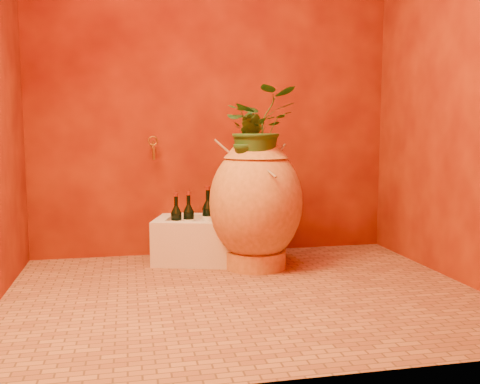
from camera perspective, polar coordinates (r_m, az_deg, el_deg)
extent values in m
plane|color=#9A5A32|center=(2.89, 0.51, -10.76)|extent=(2.50, 2.50, 0.00)
cube|color=#590D05|center=(3.76, -2.82, 12.50)|extent=(2.50, 0.02, 2.50)
cube|color=#590D05|center=(3.29, 22.91, 12.84)|extent=(0.02, 2.00, 2.50)
cylinder|color=#D4883B|center=(3.41, 1.66, -7.12)|extent=(0.50, 0.50, 0.11)
ellipsoid|color=#D4883B|center=(3.34, 1.68, -1.18)|extent=(0.76, 0.76, 0.73)
cone|color=#D4883B|center=(3.31, 1.70, 4.62)|extent=(0.52, 0.52, 0.11)
torus|color=#D4883B|center=(3.31, 1.71, 5.72)|extent=(0.32, 0.32, 0.05)
cylinder|color=olive|center=(3.25, 0.53, 2.77)|extent=(0.36, 0.20, 0.33)
cylinder|color=olive|center=(3.19, 1.86, 3.27)|extent=(0.15, 0.37, 0.17)
cylinder|color=olive|center=(3.26, 3.74, 3.61)|extent=(0.22, 0.27, 0.17)
cube|color=beige|center=(3.56, -3.92, -5.31)|extent=(0.71, 0.58, 0.26)
cube|color=beige|center=(3.70, -4.30, -2.58)|extent=(0.62, 0.25, 0.03)
cube|color=beige|center=(3.37, -3.53, -3.49)|extent=(0.62, 0.25, 0.03)
cube|color=beige|center=(3.50, -8.31, -3.14)|extent=(0.15, 0.27, 0.03)
cube|color=beige|center=(3.58, 0.34, -2.87)|extent=(0.15, 0.27, 0.03)
cylinder|color=black|center=(3.55, -5.49, -3.47)|extent=(0.07, 0.07, 0.17)
cone|color=black|center=(3.53, -5.51, -1.74)|extent=(0.07, 0.07, 0.05)
cylinder|color=black|center=(3.52, -5.52, -0.83)|extent=(0.02, 0.02, 0.07)
cylinder|color=maroon|center=(3.52, -5.52, -0.14)|extent=(0.03, 0.03, 0.02)
cylinder|color=silver|center=(3.55, -5.49, -3.47)|extent=(0.07, 0.07, 0.08)
cylinder|color=black|center=(3.60, -3.43, -3.18)|extent=(0.08, 0.08, 0.19)
cone|color=black|center=(3.58, -3.44, -1.30)|extent=(0.08, 0.08, 0.05)
cylinder|color=black|center=(3.57, -3.45, -0.32)|extent=(0.03, 0.03, 0.07)
cylinder|color=maroon|center=(3.56, -3.45, 0.42)|extent=(0.03, 0.03, 0.03)
cylinder|color=silver|center=(3.60, -3.43, -3.18)|extent=(0.08, 0.08, 0.08)
cylinder|color=black|center=(3.52, -6.80, -3.59)|extent=(0.07, 0.07, 0.17)
cone|color=black|center=(3.50, -6.83, -1.86)|extent=(0.07, 0.07, 0.05)
cylinder|color=black|center=(3.49, -6.84, -0.96)|extent=(0.02, 0.02, 0.07)
cylinder|color=maroon|center=(3.49, -6.85, -0.28)|extent=(0.03, 0.03, 0.02)
cylinder|color=silver|center=(3.52, -6.80, -3.59)|extent=(0.07, 0.07, 0.07)
cylinder|color=olive|center=(3.64, -9.26, 4.66)|extent=(0.02, 0.13, 0.02)
cylinder|color=olive|center=(3.57, -9.19, 4.02)|extent=(0.02, 0.02, 0.08)
torus|color=olive|center=(3.64, -9.27, 5.41)|extent=(0.07, 0.01, 0.07)
cylinder|color=olive|center=(3.64, -9.26, 5.03)|extent=(0.01, 0.01, 0.05)
imported|color=#254E1C|center=(3.29, 1.96, 6.93)|extent=(0.48, 0.43, 0.49)
imported|color=#254E1C|center=(3.21, 0.82, 5.49)|extent=(0.22, 0.20, 0.32)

